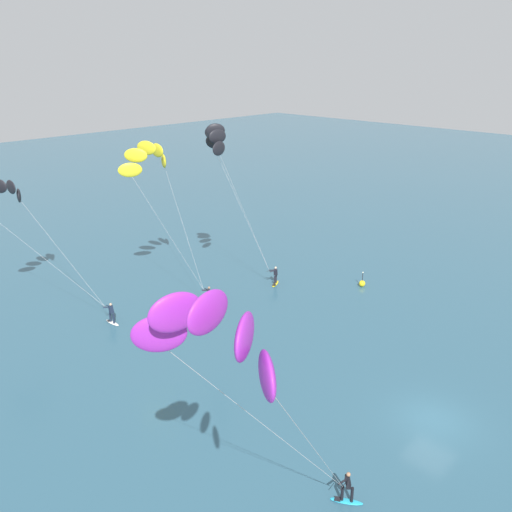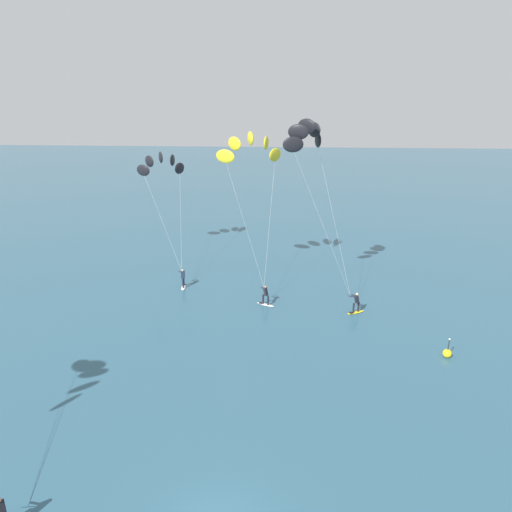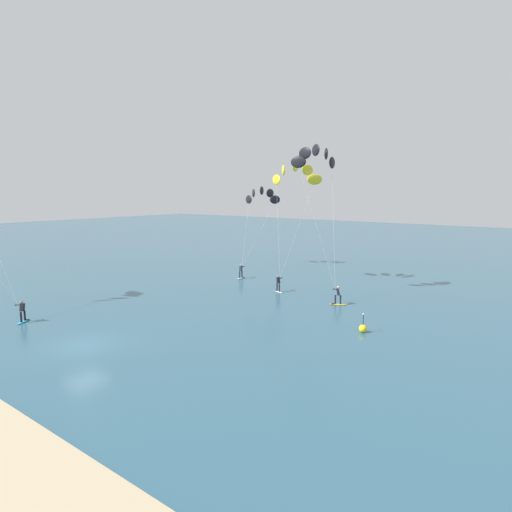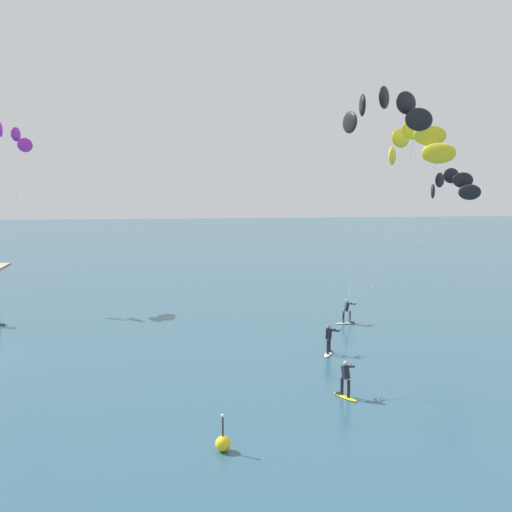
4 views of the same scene
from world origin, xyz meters
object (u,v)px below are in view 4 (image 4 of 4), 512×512
(kitesurfer_downwind, at_px, (446,189))
(marker_buoy, at_px, (223,443))
(kitesurfer_mid_water, at_px, (411,150))
(kitesurfer_far_out, at_px, (382,121))
(kitesurfer_nearshore, at_px, (1,145))

(kitesurfer_downwind, relative_size, marker_buoy, 7.76)
(kitesurfer_mid_water, distance_m, kitesurfer_downwind, 11.20)
(kitesurfer_mid_water, relative_size, kitesurfer_far_out, 0.91)
(kitesurfer_far_out, bearing_deg, marker_buoy, -43.58)
(kitesurfer_nearshore, xyz_separation_m, marker_buoy, (29.98, 14.80, -11.91))
(marker_buoy, bearing_deg, kitesurfer_mid_water, 138.91)
(kitesurfer_far_out, height_order, marker_buoy, kitesurfer_far_out)
(kitesurfer_downwind, bearing_deg, kitesurfer_far_out, -34.45)
(kitesurfer_nearshore, distance_m, marker_buoy, 35.49)
(kitesurfer_mid_water, bearing_deg, marker_buoy, -41.09)
(kitesurfer_nearshore, bearing_deg, kitesurfer_downwind, 77.01)
(kitesurfer_nearshore, xyz_separation_m, kitesurfer_mid_water, (16.60, 26.47, -0.98))
(kitesurfer_far_out, distance_m, marker_buoy, 17.27)
(marker_buoy, bearing_deg, kitesurfer_far_out, 136.42)
(kitesurfer_nearshore, bearing_deg, kitesurfer_mid_water, 57.92)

